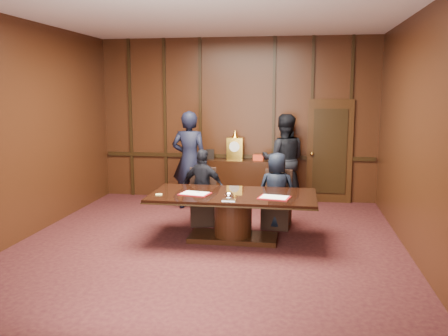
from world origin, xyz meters
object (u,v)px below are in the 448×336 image
Objects in this scene: signatory_left at (203,187)px; witness_left at (190,160)px; conference_table at (233,209)px; witness_right at (284,160)px; signatory_right at (277,191)px; sideboard at (235,179)px.

signatory_left is 0.69× the size of witness_left.
conference_table is 1.38× the size of witness_right.
signatory_left is 1.30m from signatory_right.
signatory_left is 1.02× the size of signatory_right.
signatory_right is at bearing 149.86° from witness_left.
conference_table is at bearing 55.81° from signatory_right.
sideboard is at bearing -88.10° from signatory_left.
witness_right is at bearing 74.74° from conference_table.
sideboard is 1.20× the size of signatory_right.
witness_left is (-1.81, 1.14, 0.32)m from signatory_right.
witness_left is (-0.82, -0.80, 0.50)m from sideboard.
signatory_right is at bearing 50.91° from conference_table.
conference_table is at bearing 122.93° from witness_left.
witness_right reaches higher than signatory_right.
signatory_left is at bearing 129.09° from conference_table.
sideboard is 1.18× the size of signatory_left.
signatory_left is at bearing 4.91° from signatory_right.
conference_table is at bearing -82.85° from sideboard.
witness_left is at bearing -27.27° from signatory_right.
witness_left reaches higher than witness_right.
witness_left reaches higher than conference_table.
witness_left is at bearing 120.90° from conference_table.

